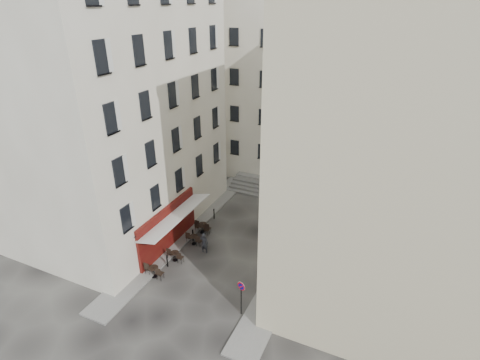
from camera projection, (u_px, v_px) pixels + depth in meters
The scene contains 18 objects.
ground at pixel (215, 270), 26.08m from camera, with size 90.00×90.00×0.00m, color black.
sidewalk_left at pixel (190, 226), 30.99m from camera, with size 2.00×22.00×0.12m, color slate.
sidewalk_right at pixel (290, 262), 26.84m from camera, with size 2.00×18.00×0.12m, color slate.
building_left at pixel (105, 99), 27.91m from camera, with size 12.20×16.20×20.60m.
building_right at pixel (405, 152), 20.97m from camera, with size 12.20×14.20×18.60m.
building_back at pixel (291, 83), 37.93m from camera, with size 18.20×10.20×18.60m.
cafe_storefront at pixel (169, 226), 27.67m from camera, with size 1.74×7.30×3.50m.
stone_steps at pixel (276, 190), 36.20m from camera, with size 9.00×3.15×0.80m.
bollard_near at pixel (167, 260), 26.23m from camera, with size 0.12×0.12×0.98m.
bollard_mid at pixel (193, 234), 29.10m from camera, with size 0.12×0.12×0.98m.
bollard_far at pixel (214, 213), 31.97m from camera, with size 0.12×0.12×0.98m.
no_parking_sign at pixel (241, 292), 21.73m from camera, with size 0.53×0.20×2.41m.
bistro_table_a at pixel (154, 271), 25.26m from camera, with size 1.42×0.67×1.00m.
bistro_table_b at pixel (175, 255), 26.85m from camera, with size 1.30×0.61×0.92m.
bistro_table_c at pixel (194, 239), 28.65m from camera, with size 1.33×0.62×0.94m.
bistro_table_d at pixel (202, 228), 30.03m from camera, with size 1.27×0.59×0.89m.
bistro_table_e at pixel (203, 227), 30.18m from camera, with size 1.36×0.64×0.96m.
pedestrian at pixel (204, 243), 27.59m from camera, with size 0.62×0.40×1.69m, color black.
Camera 1 is at (10.12, -18.12, 17.09)m, focal length 28.00 mm.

